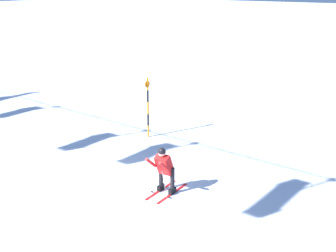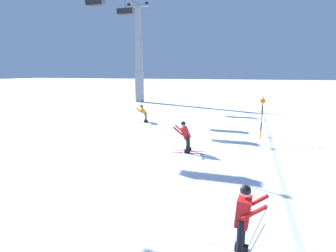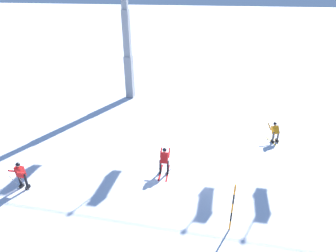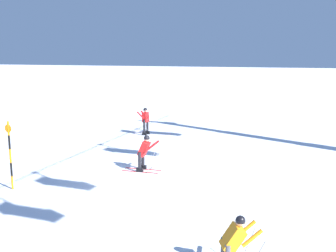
{
  "view_description": "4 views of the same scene",
  "coord_description": "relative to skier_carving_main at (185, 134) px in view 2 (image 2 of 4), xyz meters",
  "views": [
    {
      "loc": [
        -8.36,
        8.21,
        6.01
      ],
      "look_at": [
        -1.29,
        -0.75,
        2.25
      ],
      "focal_mm": 46.75,
      "sensor_mm": 36.0,
      "label": 1
    },
    {
      "loc": [
        -12.91,
        -3.82,
        3.78
      ],
      "look_at": [
        -1.45,
        -0.24,
        1.32
      ],
      "focal_mm": 28.19,
      "sensor_mm": 36.0,
      "label": 2
    },
    {
      "loc": [
        1.8,
        -13.64,
        9.59
      ],
      "look_at": [
        -1.33,
        1.82,
        1.49
      ],
      "focal_mm": 29.83,
      "sensor_mm": 36.0,
      "label": 3
    },
    {
      "loc": [
        13.56,
        5.3,
        4.76
      ],
      "look_at": [
        -1.25,
        -0.03,
        1.89
      ],
      "focal_mm": 42.59,
      "sensor_mm": 36.0,
      "label": 4
    }
  ],
  "objects": [
    {
      "name": "ground_plane",
      "position": [
        0.98,
        0.96,
        -0.86
      ],
      "size": [
        260.0,
        260.0,
        0.0
      ],
      "primitive_type": "plane",
      "color": "white"
    },
    {
      "name": "skier_carving_main",
      "position": [
        0.0,
        0.0,
        0.0
      ],
      "size": [
        0.73,
        1.6,
        1.62
      ],
      "color": "red",
      "rests_on": "ground_plane"
    },
    {
      "name": "lift_tower_far",
      "position": [
        19.54,
        10.81,
        4.12
      ],
      "size": [
        0.84,
        2.75,
        12.05
      ],
      "color": "gray",
      "rests_on": "ground_plane"
    },
    {
      "name": "chairlift_seat_fourth",
      "position": [
        10.03,
        10.81,
        9.12
      ],
      "size": [
        0.61,
        1.75,
        2.33
      ],
      "color": "black"
    },
    {
      "name": "chairlift_seat_farthest",
      "position": [
        16.06,
        10.81,
        9.5
      ],
      "size": [
        0.61,
        1.93,
        1.91
      ],
      "color": "black"
    },
    {
      "name": "trail_marker_pole",
      "position": [
        3.67,
        -3.54,
        0.45
      ],
      "size": [
        0.07,
        0.28,
        2.45
      ],
      "color": "orange",
      "rests_on": "ground_plane"
    },
    {
      "name": "skier_distant_uphill",
      "position": [
        6.55,
        4.87,
        -0.1
      ],
      "size": [
        1.19,
        1.7,
        1.47
      ],
      "color": "yellow",
      "rests_on": "ground_plane"
    },
    {
      "name": "skier_distant_downhill",
      "position": [
        -6.89,
        -2.88,
        0.06
      ],
      "size": [
        0.72,
        1.61,
        1.63
      ],
      "color": "white",
      "rests_on": "ground_plane"
    }
  ]
}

